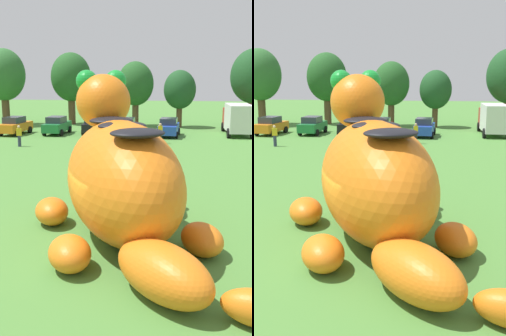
{
  "view_description": "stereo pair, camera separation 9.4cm",
  "coord_description": "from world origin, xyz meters",
  "views": [
    {
      "loc": [
        2.62,
        -12.73,
        5.69
      ],
      "look_at": [
        0.71,
        2.12,
        2.31
      ],
      "focal_mm": 44.51,
      "sensor_mm": 36.0,
      "label": 1
    },
    {
      "loc": [
        2.71,
        -12.71,
        5.69
      ],
      "look_at": [
        0.71,
        2.12,
        2.31
      ],
      "focal_mm": 44.51,
      "sensor_mm": 36.0,
      "label": 2
    }
  ],
  "objects": [
    {
      "name": "ground_plane",
      "position": [
        0.0,
        0.0,
        0.0
      ],
      "size": [
        160.0,
        160.0,
        0.0
      ],
      "primitive_type": "plane",
      "color": "#4C8438"
    },
    {
      "name": "giant_inflatable_creature",
      "position": [
        0.73,
        1.11,
        2.15
      ],
      "size": [
        8.77,
        10.19,
        5.87
      ],
      "color": "orange",
      "rests_on": "ground"
    },
    {
      "name": "car_orange",
      "position": [
        -13.11,
        25.65,
        0.86
      ],
      "size": [
        2.32,
        4.28,
        1.72
      ],
      "color": "orange",
      "rests_on": "ground"
    },
    {
      "name": "car_green",
      "position": [
        -9.16,
        26.34,
        0.86
      ],
      "size": [
        2.1,
        4.18,
        1.72
      ],
      "color": "#1E7238",
      "rests_on": "ground"
    },
    {
      "name": "car_black",
      "position": [
        -5.62,
        26.92,
        0.86
      ],
      "size": [
        2.04,
        4.15,
        1.72
      ],
      "color": "black",
      "rests_on": "ground"
    },
    {
      "name": "car_red",
      "position": [
        -2.32,
        25.91,
        0.86
      ],
      "size": [
        1.98,
        4.12,
        1.72
      ],
      "color": "red",
      "rests_on": "ground"
    },
    {
      "name": "car_blue",
      "position": [
        1.64,
        26.21,
        0.86
      ],
      "size": [
        2.14,
        4.2,
        1.72
      ],
      "color": "#2347B7",
      "rests_on": "ground"
    },
    {
      "name": "box_truck",
      "position": [
        8.11,
        28.09,
        1.6
      ],
      "size": [
        2.44,
        6.44,
        2.95
      ],
      "color": "#B2231E",
      "rests_on": "ground"
    },
    {
      "name": "tree_left",
      "position": [
        -17.12,
        33.0,
        5.58
      ],
      "size": [
        4.81,
        4.81,
        8.53
      ],
      "color": "brown",
      "rests_on": "ground"
    },
    {
      "name": "tree_mid_left",
      "position": [
        -9.86,
        34.87,
        5.32
      ],
      "size": [
        4.58,
        4.58,
        8.13
      ],
      "color": "brown",
      "rests_on": "ground"
    },
    {
      "name": "tree_centre_left",
      "position": [
        -2.28,
        33.64,
        4.63
      ],
      "size": [
        3.99,
        3.99,
        7.08
      ],
      "color": "brown",
      "rests_on": "ground"
    },
    {
      "name": "tree_centre",
      "position": [
        2.57,
        33.33,
        4.02
      ],
      "size": [
        3.47,
        3.47,
        6.15
      ],
      "color": "brown",
      "rests_on": "ground"
    },
    {
      "name": "spectator_near_inflatable",
      "position": [
        1.05,
        22.0,
        0.85
      ],
      "size": [
        0.38,
        0.26,
        1.71
      ],
      "color": "black",
      "rests_on": "ground"
    },
    {
      "name": "spectator_mid_field",
      "position": [
        -10.1,
        19.01,
        0.85
      ],
      "size": [
        0.38,
        0.26,
        1.71
      ],
      "color": "#2D334C",
      "rests_on": "ground"
    }
  ]
}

